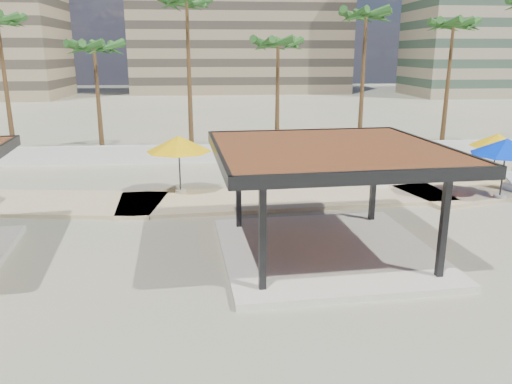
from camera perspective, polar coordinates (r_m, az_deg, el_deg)
ground at (r=17.59m, az=0.50°, el=-7.49°), size 200.00×200.00×0.00m
promenade at (r=25.00m, az=3.33°, el=-0.31°), size 44.45×7.97×0.24m
boundary_wall at (r=32.75m, az=-2.27°, el=4.49°), size 56.00×0.30×1.20m
building_mid at (r=94.56m, az=-1.88°, el=20.05°), size 38.00×16.00×30.40m
pavilion_central at (r=17.33m, az=8.27°, el=0.15°), size 8.19×8.19×3.90m
umbrella_b at (r=24.69m, az=-8.83°, el=5.46°), size 3.41×3.41×2.85m
umbrella_c at (r=25.74m, az=21.48°, el=3.93°), size 3.41×3.41×2.32m
umbrella_d at (r=26.23m, az=26.70°, el=4.62°), size 3.32×3.32×2.88m
umbrella_e at (r=29.94m, az=25.85°, el=5.35°), size 3.82×3.82×2.56m
lounger_b at (r=27.49m, az=13.13°, el=1.49°), size 1.11×2.44×0.89m
palm_c at (r=34.99m, az=-18.01°, el=15.02°), size 3.00×3.00×8.09m
palm_d at (r=35.14m, az=-7.91°, el=19.96°), size 3.00×3.00×10.93m
palm_e at (r=34.81m, az=2.53°, el=16.13°), size 3.00×3.00×8.35m
palm_f at (r=36.35m, az=12.46°, el=18.55°), size 3.00×3.00×10.21m
palm_g at (r=38.15m, az=21.61°, el=16.85°), size 3.00×3.00×9.61m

